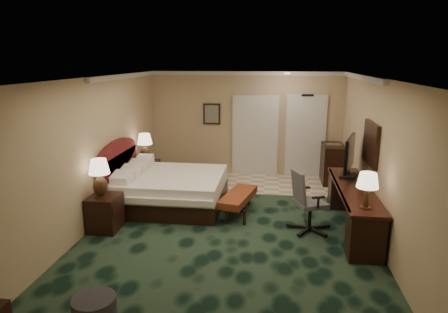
# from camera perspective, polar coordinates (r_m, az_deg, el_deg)

# --- Properties ---
(floor) EXTENTS (5.00, 7.50, 0.00)m
(floor) POSITION_cam_1_polar(r_m,az_deg,el_deg) (7.30, 0.76, -10.56)
(floor) COLOR black
(floor) RESTS_ON ground
(ceiling) EXTENTS (5.00, 7.50, 0.00)m
(ceiling) POSITION_cam_1_polar(r_m,az_deg,el_deg) (6.66, 0.84, 11.12)
(ceiling) COLOR white
(ceiling) RESTS_ON wall_back
(wall_back) EXTENTS (5.00, 0.00, 2.70)m
(wall_back) POSITION_cam_1_polar(r_m,az_deg,el_deg) (10.52, 3.15, 4.69)
(wall_back) COLOR tan
(wall_back) RESTS_ON ground
(wall_front) EXTENTS (5.00, 0.00, 2.70)m
(wall_front) POSITION_cam_1_polar(r_m,az_deg,el_deg) (3.39, -6.77, -15.62)
(wall_front) COLOR tan
(wall_front) RESTS_ON ground
(wall_left) EXTENTS (0.00, 7.50, 2.70)m
(wall_left) POSITION_cam_1_polar(r_m,az_deg,el_deg) (7.55, -18.40, 0.38)
(wall_left) COLOR tan
(wall_left) RESTS_ON ground
(wall_right) EXTENTS (0.00, 7.50, 2.70)m
(wall_right) POSITION_cam_1_polar(r_m,az_deg,el_deg) (7.03, 21.48, -0.84)
(wall_right) COLOR tan
(wall_right) RESTS_ON ground
(crown_molding) EXTENTS (5.00, 7.50, 0.10)m
(crown_molding) POSITION_cam_1_polar(r_m,az_deg,el_deg) (6.66, 0.83, 10.69)
(crown_molding) COLOR silver
(crown_molding) RESTS_ON wall_back
(tile_patch) EXTENTS (3.20, 1.70, 0.01)m
(tile_patch) POSITION_cam_1_polar(r_m,az_deg,el_deg) (9.97, 7.85, -3.88)
(tile_patch) COLOR tan
(tile_patch) RESTS_ON ground
(headboard) EXTENTS (0.12, 2.00, 1.40)m
(headboard) POSITION_cam_1_polar(r_m,az_deg,el_deg) (8.57, -14.86, -2.32)
(headboard) COLOR #500C0B
(headboard) RESTS_ON ground
(entry_door) EXTENTS (1.02, 0.06, 2.18)m
(entry_door) POSITION_cam_1_polar(r_m,az_deg,el_deg) (10.54, 11.56, 2.79)
(entry_door) COLOR silver
(entry_door) RESTS_ON ground
(closet_doors) EXTENTS (1.20, 0.06, 2.10)m
(closet_doors) POSITION_cam_1_polar(r_m,az_deg,el_deg) (10.52, 4.47, 3.00)
(closet_doors) COLOR beige
(closet_doors) RESTS_ON ground
(wall_art) EXTENTS (0.45, 0.06, 0.55)m
(wall_art) POSITION_cam_1_polar(r_m,az_deg,el_deg) (10.55, -1.76, 6.10)
(wall_art) COLOR #546A63
(wall_art) RESTS_ON wall_back
(wall_mirror) EXTENTS (0.05, 0.95, 0.75)m
(wall_mirror) POSITION_cam_1_polar(r_m,az_deg,el_deg) (7.55, 20.25, 1.78)
(wall_mirror) COLOR white
(wall_mirror) RESTS_ON wall_right
(bed) EXTENTS (2.12, 1.96, 0.67)m
(bed) POSITION_cam_1_polar(r_m,az_deg,el_deg) (8.46, -7.43, -4.76)
(bed) COLOR white
(bed) RESTS_ON ground
(nightstand_near) EXTENTS (0.51, 0.59, 0.64)m
(nightstand_near) POSITION_cam_1_polar(r_m,az_deg,el_deg) (7.54, -16.64, -7.72)
(nightstand_near) COLOR black
(nightstand_near) RESTS_ON ground
(nightstand_far) EXTENTS (0.54, 0.61, 0.67)m
(nightstand_far) POSITION_cam_1_polar(r_m,az_deg,el_deg) (9.59, -11.01, -2.68)
(nightstand_far) COLOR black
(nightstand_far) RESTS_ON ground
(lamp_near) EXTENTS (0.47, 0.47, 0.69)m
(lamp_near) POSITION_cam_1_polar(r_m,az_deg,el_deg) (7.30, -17.32, -2.99)
(lamp_near) COLOR black
(lamp_near) RESTS_ON nightstand_near
(lamp_far) EXTENTS (0.44, 0.44, 0.66)m
(lamp_far) POSITION_cam_1_polar(r_m,az_deg,el_deg) (9.47, -11.22, 1.26)
(lamp_far) COLOR black
(lamp_far) RESTS_ON nightstand_far
(bed_bench) EXTENTS (0.71, 1.33, 0.43)m
(bed_bench) POSITION_cam_1_polar(r_m,az_deg,el_deg) (7.98, 2.03, -6.75)
(bed_bench) COLOR maroon
(bed_bench) RESTS_ON ground
(ottoman) EXTENTS (0.56, 0.56, 0.36)m
(ottoman) POSITION_cam_1_polar(r_m,az_deg,el_deg) (5.14, -17.98, -20.36)
(ottoman) COLOR #2C2B31
(ottoman) RESTS_ON ground
(desk) EXTENTS (0.59, 2.72, 0.78)m
(desk) POSITION_cam_1_polar(r_m,az_deg,el_deg) (7.60, 17.86, -7.06)
(desk) COLOR black
(desk) RESTS_ON ground
(tv) EXTENTS (0.38, 1.00, 0.80)m
(tv) POSITION_cam_1_polar(r_m,az_deg,el_deg) (8.00, 17.49, -0.07)
(tv) COLOR black
(tv) RESTS_ON desk
(desk_lamp) EXTENTS (0.40, 0.40, 0.58)m
(desk_lamp) POSITION_cam_1_polar(r_m,az_deg,el_deg) (6.42, 19.74, -4.62)
(desk_lamp) COLOR black
(desk_lamp) RESTS_ON desk
(desk_chair) EXTENTS (0.84, 0.82, 1.13)m
(desk_chair) POSITION_cam_1_polar(r_m,az_deg,el_deg) (7.28, 12.28, -6.19)
(desk_chair) COLOR #4A4A4A
(desk_chair) RESTS_ON ground
(minibar) EXTENTS (0.50, 0.91, 0.96)m
(minibar) POSITION_cam_1_polar(r_m,az_deg,el_deg) (10.23, 15.22, -1.03)
(minibar) COLOR black
(minibar) RESTS_ON ground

